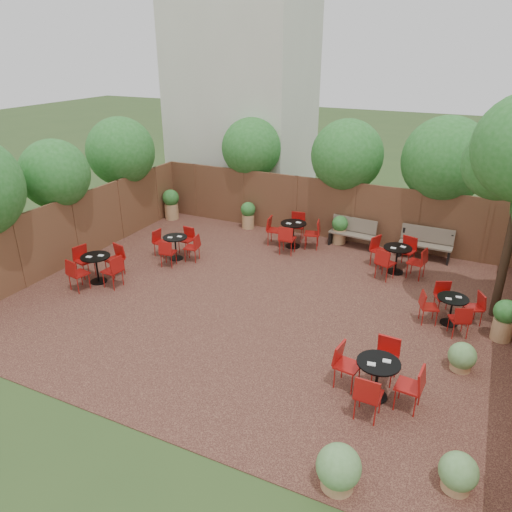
% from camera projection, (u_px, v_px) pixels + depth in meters
% --- Properties ---
extents(ground, '(80.00, 80.00, 0.00)m').
position_uv_depth(ground, '(259.00, 301.00, 12.43)').
color(ground, '#354F23').
rests_on(ground, ground).
extents(courtyard_paving, '(12.00, 10.00, 0.02)m').
position_uv_depth(courtyard_paving, '(259.00, 301.00, 12.43)').
color(courtyard_paving, '#321714').
rests_on(courtyard_paving, ground).
extents(fence_back, '(12.00, 0.08, 2.00)m').
position_uv_depth(fence_back, '(324.00, 209.00, 16.16)').
color(fence_back, '#4E2C1D').
rests_on(fence_back, ground).
extents(fence_left, '(0.08, 10.00, 2.00)m').
position_uv_depth(fence_left, '(76.00, 229.00, 14.40)').
color(fence_left, '#4E2C1D').
rests_on(fence_left, ground).
extents(neighbour_building, '(5.00, 4.00, 8.00)m').
position_uv_depth(neighbour_building, '(243.00, 99.00, 19.22)').
color(neighbour_building, beige).
rests_on(neighbour_building, ground).
extents(overhang_foliage, '(15.95, 10.94, 2.68)m').
position_uv_depth(overhang_foliage, '(273.00, 169.00, 13.88)').
color(overhang_foliage, '#246B22').
rests_on(overhang_foliage, ground).
extents(park_bench_left, '(1.51, 0.61, 0.91)m').
position_uv_depth(park_bench_left, '(353.00, 232.00, 15.61)').
color(park_bench_left, brown).
rests_on(park_bench_left, courtyard_paving).
extents(park_bench_right, '(1.55, 0.51, 0.95)m').
position_uv_depth(park_bench_right, '(426.00, 243.00, 14.71)').
color(park_bench_right, brown).
rests_on(park_bench_right, courtyard_paving).
extents(bistro_tables, '(10.45, 7.78, 0.93)m').
position_uv_depth(bistro_tables, '(286.00, 272.00, 12.97)').
color(bistro_tables, black).
rests_on(bistro_tables, courtyard_paving).
extents(planters, '(11.78, 4.47, 1.11)m').
position_uv_depth(planters, '(276.00, 229.00, 15.67)').
color(planters, tan).
rests_on(planters, courtyard_paving).
extents(low_shrubs, '(2.20, 4.41, 0.72)m').
position_uv_depth(low_shrubs, '(409.00, 434.00, 7.75)').
color(low_shrubs, tan).
rests_on(low_shrubs, courtyard_paving).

